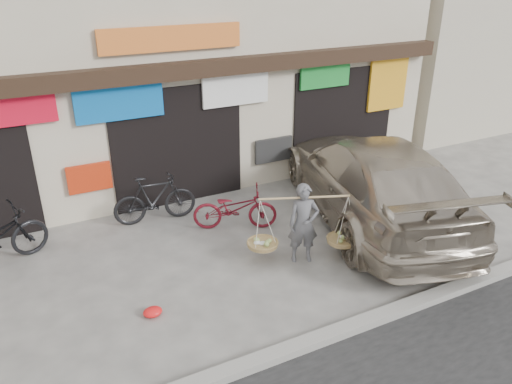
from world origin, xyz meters
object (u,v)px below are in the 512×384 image
bike_1 (155,199)px  bike_2 (235,208)px  street_vendor (303,227)px  suv (371,178)px

bike_1 → bike_2: 1.75m
street_vendor → bike_2: (-0.61, 1.69, -0.25)m
bike_2 → bike_1: bearing=77.0°
street_vendor → bike_2: 1.82m
bike_2 → suv: 2.99m
suv → street_vendor: bearing=36.5°
street_vendor → suv: bearing=42.8°
street_vendor → suv: suv is taller
street_vendor → suv: size_ratio=0.29×
suv → bike_2: bearing=-0.9°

